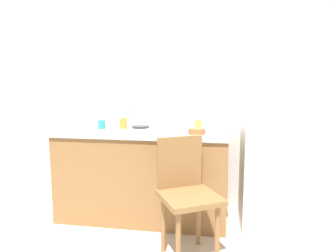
{
  "coord_description": "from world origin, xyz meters",
  "views": [
    {
      "loc": [
        0.54,
        -2.08,
        1.29
      ],
      "look_at": [
        0.09,
        0.6,
        0.91
      ],
      "focal_mm": 32.32,
      "sensor_mm": 36.0,
      "label": 1
    }
  ],
  "objects_px": {
    "terracotta_bowl": "(197,131)",
    "hotplate": "(141,127)",
    "refrigerator": "(278,144)",
    "cup_orange": "(123,123)",
    "cup_yellow": "(198,124)",
    "chair": "(186,191)",
    "cup_teal": "(102,124)"
  },
  "relations": [
    {
      "from": "terracotta_bowl",
      "to": "hotplate",
      "type": "height_order",
      "value": "terracotta_bowl"
    },
    {
      "from": "refrigerator",
      "to": "cup_orange",
      "type": "xyz_separation_m",
      "value": [
        -1.43,
        0.06,
        0.15
      ]
    },
    {
      "from": "hotplate",
      "to": "cup_yellow",
      "type": "distance_m",
      "value": 0.57
    },
    {
      "from": "chair",
      "to": "terracotta_bowl",
      "type": "bearing_deg",
      "value": 54.9
    },
    {
      "from": "chair",
      "to": "cup_teal",
      "type": "distance_m",
      "value": 1.14
    },
    {
      "from": "hotplate",
      "to": "cup_yellow",
      "type": "bearing_deg",
      "value": 5.54
    },
    {
      "from": "cup_yellow",
      "to": "refrigerator",
      "type": "bearing_deg",
      "value": -14.61
    },
    {
      "from": "cup_teal",
      "to": "cup_orange",
      "type": "xyz_separation_m",
      "value": [
        0.2,
        0.05,
        0.01
      ]
    },
    {
      "from": "chair",
      "to": "cup_teal",
      "type": "relative_size",
      "value": 10.81
    },
    {
      "from": "chair",
      "to": "cup_teal",
      "type": "xyz_separation_m",
      "value": [
        -0.89,
        0.6,
        0.4
      ]
    },
    {
      "from": "hotplate",
      "to": "terracotta_bowl",
      "type": "bearing_deg",
      "value": -25.19
    },
    {
      "from": "chair",
      "to": "cup_yellow",
      "type": "relative_size",
      "value": 11.4
    },
    {
      "from": "terracotta_bowl",
      "to": "cup_orange",
      "type": "bearing_deg",
      "value": 164.67
    },
    {
      "from": "cup_orange",
      "to": "cup_yellow",
      "type": "xyz_separation_m",
      "value": [
        0.72,
        0.12,
        -0.01
      ]
    },
    {
      "from": "terracotta_bowl",
      "to": "cup_teal",
      "type": "bearing_deg",
      "value": 170.74
    },
    {
      "from": "terracotta_bowl",
      "to": "cup_teal",
      "type": "relative_size",
      "value": 1.8
    },
    {
      "from": "cup_orange",
      "to": "cup_yellow",
      "type": "bearing_deg",
      "value": 9.85
    },
    {
      "from": "cup_teal",
      "to": "chair",
      "type": "bearing_deg",
      "value": -33.99
    },
    {
      "from": "cup_teal",
      "to": "cup_yellow",
      "type": "relative_size",
      "value": 1.05
    },
    {
      "from": "refrigerator",
      "to": "cup_orange",
      "type": "height_order",
      "value": "refrigerator"
    },
    {
      "from": "hotplate",
      "to": "cup_teal",
      "type": "xyz_separation_m",
      "value": [
        -0.36,
        -0.12,
        0.03
      ]
    },
    {
      "from": "refrigerator",
      "to": "chair",
      "type": "bearing_deg",
      "value": -141.98
    },
    {
      "from": "chair",
      "to": "cup_orange",
      "type": "relative_size",
      "value": 8.75
    },
    {
      "from": "terracotta_bowl",
      "to": "hotplate",
      "type": "xyz_separation_m",
      "value": [
        -0.57,
        0.27,
        -0.01
      ]
    },
    {
      "from": "cup_yellow",
      "to": "terracotta_bowl",
      "type": "bearing_deg",
      "value": -88.54
    },
    {
      "from": "cup_teal",
      "to": "cup_yellow",
      "type": "bearing_deg",
      "value": 10.61
    },
    {
      "from": "terracotta_bowl",
      "to": "hotplate",
      "type": "distance_m",
      "value": 0.63
    },
    {
      "from": "chair",
      "to": "cup_yellow",
      "type": "distance_m",
      "value": 0.87
    },
    {
      "from": "cup_teal",
      "to": "hotplate",
      "type": "bearing_deg",
      "value": 18.27
    },
    {
      "from": "refrigerator",
      "to": "cup_teal",
      "type": "bearing_deg",
      "value": 179.49
    },
    {
      "from": "chair",
      "to": "cup_yellow",
      "type": "xyz_separation_m",
      "value": [
        0.03,
        0.77,
        0.4
      ]
    },
    {
      "from": "refrigerator",
      "to": "terracotta_bowl",
      "type": "xyz_separation_m",
      "value": [
        -0.71,
        -0.14,
        0.12
      ]
    }
  ]
}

